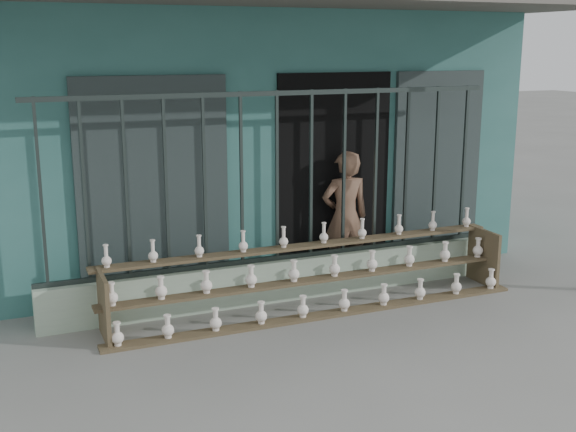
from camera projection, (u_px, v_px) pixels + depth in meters
name	position (u px, v px, depth m)	size (l,w,h in m)	color
ground	(329.00, 344.00, 6.68)	(60.00, 60.00, 0.00)	slate
workshop_building	(200.00, 124.00, 10.10)	(7.40, 6.60, 3.21)	#316862
parapet_wall	(277.00, 280.00, 7.79)	(5.00, 0.20, 0.45)	#A7C0A5
security_fence	(277.00, 177.00, 7.53)	(5.00, 0.04, 1.80)	#283330
shelf_rack	(314.00, 276.00, 7.48)	(4.50, 0.68, 0.85)	brown
elderly_woman	(345.00, 217.00, 8.27)	(0.56, 0.37, 1.54)	brown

